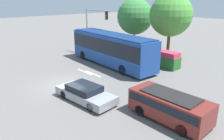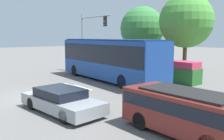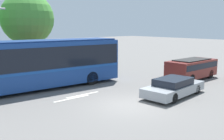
{
  "view_description": "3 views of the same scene",
  "coord_description": "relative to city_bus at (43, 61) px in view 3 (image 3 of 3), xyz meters",
  "views": [
    {
      "loc": [
        15.22,
        -8.42,
        6.9
      ],
      "look_at": [
        2.31,
        3.12,
        1.19
      ],
      "focal_mm": 35.27,
      "sensor_mm": 36.0,
      "label": 1
    },
    {
      "loc": [
        13.9,
        -5.82,
        3.57
      ],
      "look_at": [
        1.39,
        4.37,
        1.38
      ],
      "focal_mm": 39.79,
      "sensor_mm": 36.0,
      "label": 2
    },
    {
      "loc": [
        -9.44,
        -9.69,
        4.31
      ],
      "look_at": [
        1.51,
        3.18,
        1.38
      ],
      "focal_mm": 40.88,
      "sensor_mm": 36.0,
      "label": 3
    }
  ],
  "objects": [
    {
      "name": "suv_left_lane",
      "position": [
        10.68,
        -4.91,
        -0.95
      ],
      "size": [
        4.76,
        2.06,
        1.63
      ],
      "rotation": [
        0.0,
        0.0,
        0.01
      ],
      "color": "maroon",
      "rests_on": "ground"
    },
    {
      "name": "sedan_foreground",
      "position": [
        5.28,
        -7.1,
        -1.35
      ],
      "size": [
        4.81,
        2.29,
        1.13
      ],
      "rotation": [
        0.0,
        0.0,
        0.1
      ],
      "color": "gray",
      "rests_on": "ground"
    },
    {
      "name": "lane_stripe_near",
      "position": [
        1.09,
        -3.27,
        -1.9
      ],
      "size": [
        2.4,
        0.16,
        0.01
      ],
      "primitive_type": "cube",
      "color": "silver",
      "rests_on": "ground"
    },
    {
      "name": "ground_plane",
      "position": [
        1.81,
        -6.67,
        -1.9
      ],
      "size": [
        140.0,
        140.0,
        0.0
      ],
      "primitive_type": "plane",
      "color": "slate"
    },
    {
      "name": "flowering_hedge",
      "position": [
        1.93,
        3.6,
        -1.07
      ],
      "size": [
        7.82,
        1.34,
        1.7
      ],
      "color": "#286028",
      "rests_on": "ground"
    },
    {
      "name": "street_tree_centre",
      "position": [
        2.1,
        7.33,
        3.06
      ],
      "size": [
        4.92,
        4.92,
        7.44
      ],
      "color": "brown",
      "rests_on": "ground"
    },
    {
      "name": "city_bus",
      "position": [
        0.0,
        0.0,
        0.0
      ],
      "size": [
        11.36,
        3.24,
        3.35
      ],
      "rotation": [
        0.0,
        0.0,
        3.08
      ],
      "color": "navy",
      "rests_on": "ground"
    },
    {
      "name": "lane_stripe_mid",
      "position": [
        0.12,
        -3.54,
        -1.9
      ],
      "size": [
        2.4,
        0.16,
        0.01
      ],
      "primitive_type": "cube",
      "color": "silver",
      "rests_on": "ground"
    }
  ]
}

